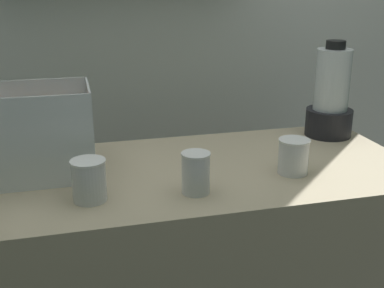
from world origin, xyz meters
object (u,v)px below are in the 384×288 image
juice_cup_carrot_right (293,157)px  juice_cup_orange_middle (196,176)px  carrot_display_bin (34,149)px  blender_pitcher (331,99)px  juice_cup_mango_left (89,183)px

juice_cup_carrot_right → juice_cup_orange_middle: bearing=-168.7°
carrot_display_bin → blender_pitcher: 1.05m
blender_pitcher → juice_cup_carrot_right: 0.44m
carrot_display_bin → blender_pitcher: size_ratio=0.99×
juice_cup_orange_middle → blender_pitcher: bearing=31.5°
carrot_display_bin → juice_cup_carrot_right: carrot_display_bin is taller
carrot_display_bin → juice_cup_carrot_right: bearing=-13.3°
juice_cup_carrot_right → blender_pitcher: bearing=46.9°
carrot_display_bin → juice_cup_mango_left: carrot_display_bin is taller
carrot_display_bin → blender_pitcher: blender_pitcher is taller
juice_cup_mango_left → juice_cup_carrot_right: size_ratio=1.06×
blender_pitcher → juice_cup_carrot_right: bearing=-133.1°
juice_cup_mango_left → juice_cup_orange_middle: juice_cup_orange_middle is taller
carrot_display_bin → juice_cup_orange_middle: 0.50m
carrot_display_bin → juice_cup_orange_middle: size_ratio=2.98×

